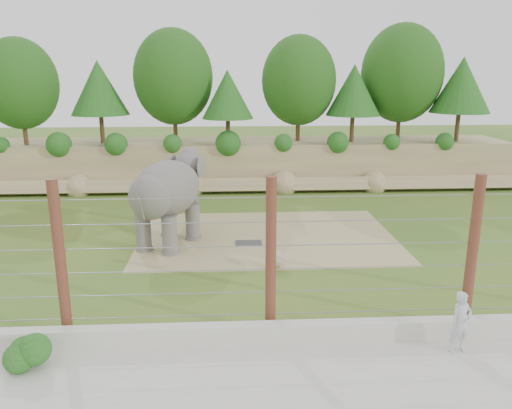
{
  "coord_description": "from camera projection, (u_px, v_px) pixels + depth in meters",
  "views": [
    {
      "loc": [
        -0.98,
        -15.78,
        6.34
      ],
      "look_at": [
        0.0,
        2.0,
        1.6
      ],
      "focal_mm": 35.0,
      "sensor_mm": 36.0,
      "label": 1
    }
  ],
  "objects": [
    {
      "name": "zookeeper",
      "position": [
        461.0,
        322.0,
        11.48
      ],
      "size": [
        0.62,
        0.49,
        1.49
      ],
      "primitive_type": "imported",
      "rotation": [
        0.0,
        0.0,
        0.28
      ],
      "color": "#A4AAAD",
      "rests_on": "walkway"
    },
    {
      "name": "back_embankment",
      "position": [
        256.0,
        116.0,
        28.16
      ],
      "size": [
        30.0,
        5.52,
        8.77
      ],
      "color": "#897256",
      "rests_on": "ground"
    },
    {
      "name": "ground",
      "position": [
        259.0,
        265.0,
        16.91
      ],
      "size": [
        90.0,
        90.0,
        0.0
      ],
      "primitive_type": "plane",
      "color": "#3E6B26",
      "rests_on": "ground"
    },
    {
      "name": "drain_grate",
      "position": [
        249.0,
        243.0,
        19.02
      ],
      "size": [
        1.0,
        0.6,
        0.03
      ],
      "primitive_type": "cube",
      "color": "#262628",
      "rests_on": "dirt_patch"
    },
    {
      "name": "walkway",
      "position": [
        280.0,
        393.0,
        10.15
      ],
      "size": [
        26.0,
        4.0,
        0.01
      ],
      "primitive_type": "cube",
      "color": "beige",
      "rests_on": "ground"
    },
    {
      "name": "walkway_shrub",
      "position": [
        30.0,
        352.0,
        10.93
      ],
      "size": [
        0.76,
        0.76,
        0.76
      ],
      "primitive_type": "sphere",
      "color": "#175518",
      "rests_on": "walkway"
    },
    {
      "name": "barrier_fence",
      "position": [
        271.0,
        257.0,
        12.05
      ],
      "size": [
        20.26,
        0.26,
        4.0
      ],
      "color": "#582B1E",
      "rests_on": "ground"
    },
    {
      "name": "elephant",
      "position": [
        168.0,
        202.0,
        18.49
      ],
      "size": [
        3.28,
        4.52,
        3.36
      ],
      "primitive_type": null,
      "rotation": [
        0.0,
        0.0,
        -0.41
      ],
      "color": "#605C56",
      "rests_on": "ground"
    },
    {
      "name": "stone_ball",
      "position": [
        274.0,
        259.0,
        16.56
      ],
      "size": [
        0.63,
        0.63,
        0.63
      ],
      "primitive_type": "sphere",
      "color": "gray",
      "rests_on": "dirt_patch"
    },
    {
      "name": "dirt_patch",
      "position": [
        267.0,
        236.0,
        19.83
      ],
      "size": [
        10.0,
        7.0,
        0.02
      ],
      "primitive_type": "cube",
      "color": "tan",
      "rests_on": "ground"
    },
    {
      "name": "retaining_wall",
      "position": [
        272.0,
        333.0,
        12.02
      ],
      "size": [
        26.0,
        0.35,
        0.5
      ],
      "primitive_type": "cube",
      "color": "beige",
      "rests_on": "ground"
    }
  ]
}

